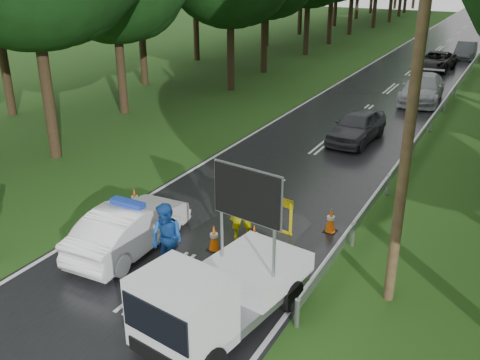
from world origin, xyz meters
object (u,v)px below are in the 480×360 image
Objects in this scene: police_sedan at (130,228)px; work_truck at (216,295)px; officer at (242,207)px; queue_car_first at (357,126)px; civilian at (167,239)px; queue_car_fourth at (466,50)px; queue_car_third at (436,61)px; queue_car_second at (422,88)px; barrier at (255,198)px.

work_truck reaches higher than police_sedan.
queue_car_first is (0.29, 10.15, -0.29)m from officer.
work_truck is at bearing -27.91° from civilian.
officer reaches higher than police_sedan.
police_sedan is at bearing -98.49° from queue_car_first.
queue_car_first is at bearing 103.63° from work_truck.
queue_car_fourth is (4.19, 36.61, -0.02)m from police_sedan.
police_sedan is 0.89× the size of queue_car_third.
officer is 0.49× the size of queue_car_fourth.
civilian is at bearing -88.00° from queue_car_third.
queue_car_third is at bearing -127.47° from officer.
civilian reaches higher than queue_car_fourth.
queue_car_first is at bearing -94.12° from queue_car_fourth.
work_truck reaches higher than queue_car_second.
civilian reaches higher than queue_car_second.
officer is at bearing -87.82° from queue_car_first.
officer is at bearing 76.46° from civilian.
queue_car_third is 6.13m from queue_car_fourth.
police_sedan is 0.91× the size of work_truck.
queue_car_second is 15.87m from queue_car_fourth.
queue_car_third is at bearing 99.89° from barrier.
police_sedan is 2.18× the size of civilian.
civilian is 12.65m from queue_car_first.
civilian is at bearing -91.16° from queue_car_first.
queue_car_second reaches higher than police_sedan.
work_truck reaches higher than queue_car_third.
officer is (0.09, -1.05, 0.14)m from barrier.
police_sedan is 1.56× the size of barrier.
police_sedan is 1.64m from civilian.
queue_car_fourth is (0.39, 15.87, -0.08)m from queue_car_second.
queue_car_fourth is at bearing 85.19° from queue_car_second.
queue_car_third is at bearing 92.21° from civilian.
queue_car_first is at bearing 89.73° from civilian.
barrier is at bearing -128.68° from police_sedan.
barrier is 3.57m from civilian.
queue_car_first is 1.02× the size of queue_car_fourth.
work_truck reaches higher than queue_car_fourth.
queue_car_second is at bearing 98.95° from work_truck.
officer reaches higher than queue_car_first.
queue_car_first is 8.66m from queue_car_second.
barrier is at bearing -88.60° from queue_car_first.
queue_car_third is (-0.92, 32.51, -0.28)m from work_truck.
queue_car_first is (0.38, 9.10, -0.15)m from barrier.
barrier is 9.11m from queue_car_first.
barrier is 0.52× the size of queue_car_second.
police_sedan is 21.08m from queue_car_second.
civilian is 37.15m from queue_car_fourth.
queue_car_third is (0.26, 18.45, -0.04)m from queue_car_first.
queue_car_first is at bearing 98.80° from barrier.
queue_car_third is 1.16× the size of queue_car_fourth.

